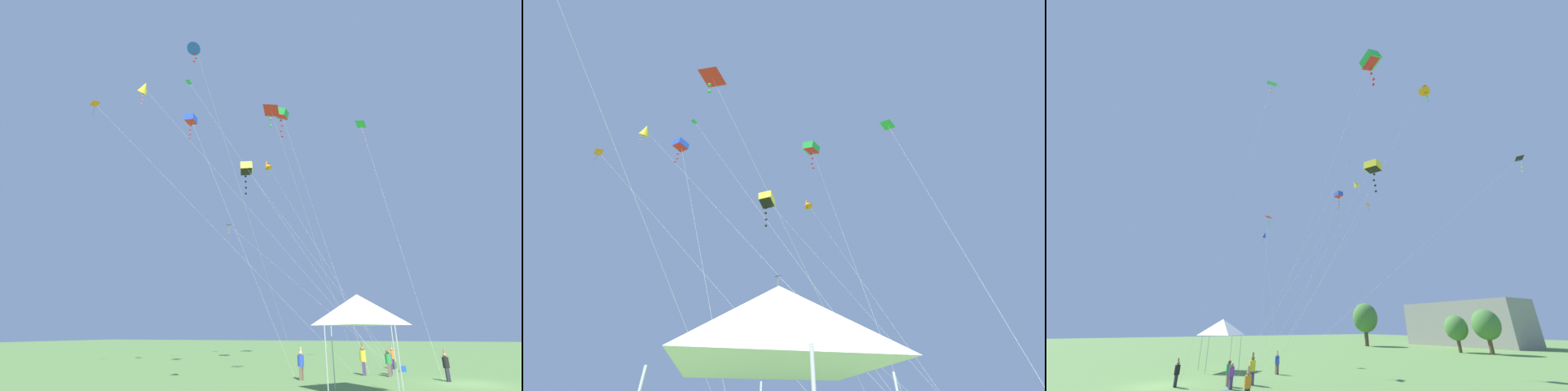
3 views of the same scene
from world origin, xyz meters
The scene contains 11 objects.
festival_tent centered at (-5.90, 5.35, 3.68)m, with size 3.31×3.31×4.39m.
kite_blue_box_0 centered at (-2.16, 17.38, 19.12)m, with size 1.32×8.44×19.51m.
kite_green_delta_1 centered at (7.83, 3.62, 22.29)m, with size 8.07×3.14×22.85m.
kite_green_box_2 centered at (10.70, 12.52, 27.31)m, with size 8.44×8.12×28.20m.
kite_black_delta_3 centered at (16.45, 20.92, 15.50)m, with size 8.88×18.32×15.97m.
kite_yellow_box_5 centered at (6.50, 15.43, 18.36)m, with size 2.11×13.14×18.95m.
kite_orange_diamond_6 centered at (13.92, 15.19, 22.37)m, with size 6.39×12.14×23.05m.
kite_green_delta_7 centered at (-0.69, 18.00, 23.20)m, with size 3.95×14.89×24.55m.
kite_orange_delta_8 centered at (-4.73, 24.35, 19.71)m, with size 7.87×19.12×20.61m.
kite_yellow_diamond_9 centered at (-3.46, 21.41, 22.25)m, with size 7.04×18.44×22.99m.
kite_red_delta_10 centered at (-5.90, 9.52, 15.84)m, with size 9.56×4.27×16.22m.
Camera 2 is at (-10.53, 2.13, 2.31)m, focal length 20.00 mm.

